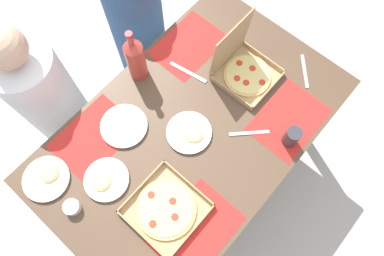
# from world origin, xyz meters

# --- Properties ---
(ground_plane) EXTENTS (6.00, 6.00, 0.00)m
(ground_plane) POSITION_xyz_m (0.00, 0.00, 0.00)
(ground_plane) COLOR beige
(dining_table) EXTENTS (1.48, 0.93, 0.74)m
(dining_table) POSITION_xyz_m (0.00, 0.00, 0.63)
(dining_table) COLOR #3F3328
(dining_table) RESTS_ON ground_plane
(placemat_near_left) EXTENTS (0.36, 0.26, 0.00)m
(placemat_near_left) POSITION_xyz_m (-0.33, -0.32, 0.74)
(placemat_near_left) COLOR red
(placemat_near_left) RESTS_ON dining_table
(placemat_near_right) EXTENTS (0.36, 0.26, 0.00)m
(placemat_near_right) POSITION_xyz_m (0.33, -0.32, 0.74)
(placemat_near_right) COLOR red
(placemat_near_right) RESTS_ON dining_table
(placemat_far_left) EXTENTS (0.36, 0.26, 0.00)m
(placemat_far_left) POSITION_xyz_m (-0.33, 0.32, 0.74)
(placemat_far_left) COLOR red
(placemat_far_left) RESTS_ON dining_table
(placemat_far_right) EXTENTS (0.36, 0.26, 0.00)m
(placemat_far_right) POSITION_xyz_m (0.33, 0.32, 0.74)
(placemat_far_right) COLOR red
(placemat_far_right) RESTS_ON dining_table
(pizza_box_corner_left) EXTENTS (0.30, 0.30, 0.04)m
(pizza_box_corner_left) POSITION_xyz_m (-0.35, -0.16, 0.75)
(pizza_box_corner_left) COLOR tan
(pizza_box_corner_left) RESTS_ON dining_table
(pizza_box_corner_right) EXTENTS (0.27, 0.27, 0.30)m
(pizza_box_corner_right) POSITION_xyz_m (0.39, 0.00, 0.79)
(pizza_box_corner_right) COLOR tan
(pizza_box_corner_right) RESTS_ON dining_table
(plate_near_left) EXTENTS (0.21, 0.21, 0.03)m
(plate_near_left) POSITION_xyz_m (-0.03, -0.01, 0.75)
(plate_near_left) COLOR white
(plate_near_left) RESTS_ON dining_table
(plate_middle) EXTENTS (0.20, 0.20, 0.03)m
(plate_middle) POSITION_xyz_m (-0.44, 0.12, 0.75)
(plate_middle) COLOR white
(plate_middle) RESTS_ON dining_table
(plate_near_right) EXTENTS (0.21, 0.21, 0.03)m
(plate_near_right) POSITION_xyz_m (-0.61, 0.32, 0.75)
(plate_near_right) COLOR white
(plate_near_right) RESTS_ON dining_table
(plate_far_left) EXTENTS (0.22, 0.22, 0.02)m
(plate_far_left) POSITION_xyz_m (-0.21, 0.24, 0.75)
(plate_far_left) COLOR white
(plate_far_left) RESTS_ON dining_table
(soda_bottle) EXTENTS (0.09, 0.09, 0.32)m
(soda_bottle) POSITION_xyz_m (0.05, 0.39, 0.87)
(soda_bottle) COLOR #B2382D
(soda_bottle) RESTS_ON dining_table
(cup_clear_right) EXTENTS (0.07, 0.07, 0.11)m
(cup_clear_right) POSITION_xyz_m (0.25, -0.38, 0.79)
(cup_clear_right) COLOR #333338
(cup_clear_right) RESTS_ON dining_table
(condiment_bowl) EXTENTS (0.07, 0.07, 0.04)m
(condiment_bowl) POSITION_xyz_m (-0.61, 0.14, 0.76)
(condiment_bowl) COLOR white
(condiment_bowl) RESTS_ON dining_table
(fork_by_near_right) EXTENTS (0.15, 0.14, 0.00)m
(fork_by_near_right) POSITION_xyz_m (0.16, -0.22, 0.74)
(fork_by_near_right) COLOR #B7B7BC
(fork_by_near_right) RESTS_ON dining_table
(fork_by_far_right) EXTENTS (0.15, 0.14, 0.00)m
(fork_by_far_right) POSITION_xyz_m (0.60, -0.22, 0.74)
(fork_by_far_right) COLOR #B7B7BC
(fork_by_far_right) RESTS_ON dining_table
(knife_by_near_left) EXTENTS (0.05, 0.21, 0.00)m
(knife_by_near_left) POSITION_xyz_m (0.21, 0.21, 0.74)
(knife_by_near_left) COLOR #B7B7BC
(knife_by_near_left) RESTS_ON dining_table
(diner_left_seat) EXTENTS (0.32, 0.32, 1.15)m
(diner_left_seat) POSITION_xyz_m (-0.33, 0.73, 0.52)
(diner_left_seat) COLOR white
(diner_left_seat) RESTS_ON ground_plane
(diner_right_seat) EXTENTS (0.32, 0.32, 1.19)m
(diner_right_seat) POSITION_xyz_m (0.33, 0.73, 0.53)
(diner_right_seat) COLOR #33598C
(diner_right_seat) RESTS_ON ground_plane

